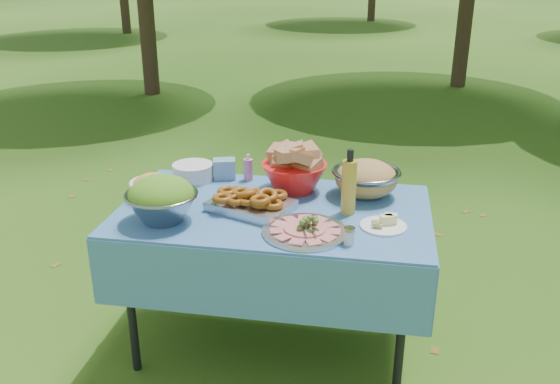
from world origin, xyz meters
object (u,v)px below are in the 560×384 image
(pasta_bowl_steel, at_px, (366,178))
(plate_stack, at_px, (193,172))
(salad_bowl, at_px, (162,199))
(oil_bottle, at_px, (349,182))
(bread_bowl, at_px, (294,170))
(charcuterie_platter, at_px, (305,224))
(picnic_table, at_px, (274,279))

(pasta_bowl_steel, bearing_deg, plate_stack, 176.49)
(salad_bowl, xyz_separation_m, oil_bottle, (0.82, 0.23, 0.05))
(pasta_bowl_steel, distance_m, oil_bottle, 0.26)
(bread_bowl, bearing_deg, plate_stack, 174.49)
(pasta_bowl_steel, relative_size, charcuterie_platter, 0.90)
(bread_bowl, height_order, pasta_bowl_steel, bread_bowl)
(plate_stack, height_order, pasta_bowl_steel, pasta_bowl_steel)
(oil_bottle, bearing_deg, salad_bowl, -164.19)
(salad_bowl, relative_size, plate_stack, 1.49)
(pasta_bowl_steel, xyz_separation_m, oil_bottle, (-0.07, -0.24, 0.06))
(bread_bowl, relative_size, oil_bottle, 1.07)
(picnic_table, bearing_deg, charcuterie_platter, -52.08)
(bread_bowl, distance_m, oil_bottle, 0.38)
(salad_bowl, distance_m, pasta_bowl_steel, 1.00)
(plate_stack, bearing_deg, oil_bottle, -19.25)
(picnic_table, xyz_separation_m, pasta_bowl_steel, (0.42, 0.25, 0.47))
(salad_bowl, xyz_separation_m, bread_bowl, (0.53, 0.47, 0.00))
(salad_bowl, distance_m, charcuterie_platter, 0.65)
(picnic_table, bearing_deg, pasta_bowl_steel, 30.88)
(salad_bowl, height_order, bread_bowl, bread_bowl)
(picnic_table, xyz_separation_m, bread_bowl, (0.06, 0.25, 0.49))
(salad_bowl, distance_m, bread_bowl, 0.71)
(charcuterie_platter, xyz_separation_m, oil_bottle, (0.17, 0.25, 0.11))
(plate_stack, bearing_deg, salad_bowl, -87.29)
(salad_bowl, bearing_deg, oil_bottle, 15.81)
(plate_stack, height_order, charcuterie_platter, plate_stack)
(bread_bowl, bearing_deg, charcuterie_platter, -75.98)
(salad_bowl, height_order, charcuterie_platter, salad_bowl)
(charcuterie_platter, bearing_deg, plate_stack, 141.24)
(bread_bowl, height_order, charcuterie_platter, bread_bowl)
(bread_bowl, distance_m, pasta_bowl_steel, 0.36)
(pasta_bowl_steel, bearing_deg, oil_bottle, -106.72)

